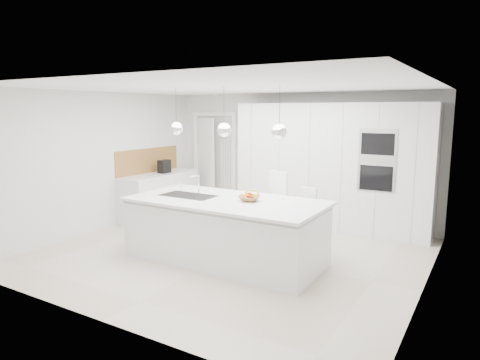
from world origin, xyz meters
The scene contains 26 objects.
floor centered at (0.00, 0.00, 0.00)m, with size 5.50×5.50×0.00m, color beige.
wall_back centered at (0.00, 2.50, 1.25)m, with size 5.50×5.50×0.00m, color silver.
wall_left centered at (-2.75, 0.00, 1.25)m, with size 5.00×5.00×0.00m, color silver.
ceiling centered at (0.00, 0.00, 2.50)m, with size 5.50×5.50×0.00m, color white.
tall_cabinets centered at (0.80, 2.20, 1.15)m, with size 3.60×0.60×2.30m, color white.
oven_stack centered at (1.70, 1.89, 1.35)m, with size 0.62×0.04×1.05m, color #A5A5A8, non-canonical shape.
doorway_frame centered at (-1.95, 2.47, 1.02)m, with size 1.11×0.08×2.13m, color white, non-canonical shape.
hallway_door centered at (-2.20, 2.42, 1.00)m, with size 0.82×0.04×2.00m, color white.
radiator centered at (-1.63, 2.46, 0.85)m, with size 0.32×0.04×1.40m, color white, non-canonical shape.
left_base_cabinets centered at (-2.45, 1.20, 0.43)m, with size 0.60×1.80×0.86m, color white.
left_worktop centered at (-2.45, 1.20, 0.88)m, with size 0.62×1.82×0.04m, color white.
oak_backsplash centered at (-2.74, 1.20, 1.15)m, with size 0.02×1.80×0.50m, color olive.
island_base centered at (0.10, -0.30, 0.43)m, with size 2.80×1.20×0.86m, color white.
island_worktop centered at (0.10, -0.25, 0.88)m, with size 2.84×1.40×0.04m, color white.
island_sink centered at (-0.55, -0.30, 0.82)m, with size 0.84×0.44×0.18m, color #3F3F42, non-canonical shape.
island_tap centered at (-0.50, -0.10, 1.05)m, with size 0.02×0.02×0.30m, color white.
pendant_left centered at (-0.75, -0.30, 1.90)m, with size 0.20×0.20×0.20m, color white.
pendant_mid centered at (0.10, -0.30, 1.90)m, with size 0.20×0.20×0.20m, color white.
pendant_right centered at (0.95, -0.30, 1.90)m, with size 0.20×0.20×0.20m, color white.
fruit_bowl centered at (0.43, -0.16, 0.94)m, with size 0.31×0.31×0.08m, color olive.
espresso_machine centered at (-2.43, 1.34, 1.03)m, with size 0.16×0.25×0.27m, color black.
bar_stool_left centered at (0.48, 0.51, 0.61)m, with size 0.40×0.56×1.22m, color white, non-canonical shape.
bar_stool_right centered at (0.99, 0.54, 0.50)m, with size 0.33×0.46×1.01m, color white, non-canonical shape.
apple_a centered at (0.42, -0.14, 0.97)m, with size 0.09×0.09×0.09m, color #AC1600.
apple_b centered at (0.45, -0.14, 0.97)m, with size 0.08×0.08×0.08m, color #AC1600.
banana_bunch centered at (0.46, -0.14, 1.01)m, with size 0.21×0.21×0.03m, color yellow.
Camera 1 is at (3.36, -5.33, 2.17)m, focal length 32.00 mm.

